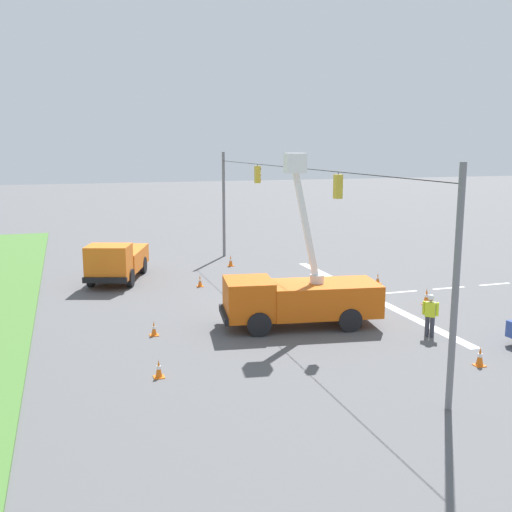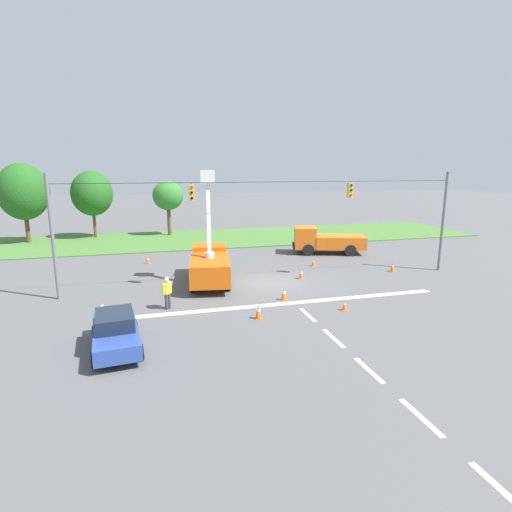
{
  "view_description": "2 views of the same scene",
  "coord_description": "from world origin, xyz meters",
  "px_view_note": "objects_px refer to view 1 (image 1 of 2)",
  "views": [
    {
      "loc": [
        -26.99,
        10.39,
        7.64
      ],
      "look_at": [
        -0.51,
        1.96,
        2.49
      ],
      "focal_mm": 42.0,
      "sensor_mm": 36.0,
      "label": 1
    },
    {
      "loc": [
        -7.67,
        -24.37,
        7.41
      ],
      "look_at": [
        -0.5,
        2.29,
        1.36
      ],
      "focal_mm": 28.0,
      "sensor_mm": 36.0,
      "label": 2
    }
  ],
  "objects_px": {
    "traffic_cone_lane_edge_a": "(426,297)",
    "traffic_cone_far_right": "(360,290)",
    "traffic_cone_mid_left": "(378,279)",
    "traffic_cone_foreground_right": "(159,369)",
    "traffic_cone_near_bucket": "(231,261)",
    "traffic_cone_far_left": "(200,281)",
    "utility_truck_support_near": "(117,261)",
    "traffic_cone_mid_right": "(480,357)",
    "traffic_cone_foreground_left": "(269,285)",
    "road_worker": "(430,313)",
    "traffic_cone_lane_edge_b": "(154,329)",
    "utility_truck_bucket_lift": "(299,295)"
  },
  "relations": [
    {
      "from": "traffic_cone_lane_edge_a",
      "to": "traffic_cone_far_right",
      "type": "height_order",
      "value": "traffic_cone_lane_edge_a"
    },
    {
      "from": "traffic_cone_mid_left",
      "to": "traffic_cone_lane_edge_a",
      "type": "relative_size",
      "value": 0.74
    },
    {
      "from": "traffic_cone_foreground_right",
      "to": "traffic_cone_near_bucket",
      "type": "distance_m",
      "value": 18.83
    },
    {
      "from": "traffic_cone_far_left",
      "to": "traffic_cone_lane_edge_a",
      "type": "bearing_deg",
      "value": -126.28
    },
    {
      "from": "utility_truck_support_near",
      "to": "traffic_cone_mid_right",
      "type": "xyz_separation_m",
      "value": [
        -17.69,
        -10.96,
        -0.82
      ]
    },
    {
      "from": "traffic_cone_foreground_left",
      "to": "traffic_cone_mid_right",
      "type": "height_order",
      "value": "traffic_cone_foreground_left"
    },
    {
      "from": "traffic_cone_foreground_right",
      "to": "traffic_cone_mid_left",
      "type": "distance_m",
      "value": 17.12
    },
    {
      "from": "traffic_cone_mid_left",
      "to": "traffic_cone_far_left",
      "type": "relative_size",
      "value": 0.94
    },
    {
      "from": "traffic_cone_foreground_right",
      "to": "traffic_cone_lane_edge_a",
      "type": "xyz_separation_m",
      "value": [
        5.34,
        -13.81,
        0.11
      ]
    },
    {
      "from": "traffic_cone_near_bucket",
      "to": "traffic_cone_far_right",
      "type": "xyz_separation_m",
      "value": [
        -9.84,
        -4.11,
        0.05
      ]
    },
    {
      "from": "road_worker",
      "to": "traffic_cone_foreground_right",
      "type": "bearing_deg",
      "value": 95.21
    },
    {
      "from": "traffic_cone_foreground_right",
      "to": "traffic_cone_lane_edge_a",
      "type": "bearing_deg",
      "value": -68.84
    },
    {
      "from": "traffic_cone_mid_left",
      "to": "traffic_cone_near_bucket",
      "type": "xyz_separation_m",
      "value": [
        7.27,
        6.57,
        0.07
      ]
    },
    {
      "from": "traffic_cone_mid_left",
      "to": "traffic_cone_near_bucket",
      "type": "bearing_deg",
      "value": 42.13
    },
    {
      "from": "traffic_cone_foreground_right",
      "to": "traffic_cone_near_bucket",
      "type": "xyz_separation_m",
      "value": [
        17.39,
        -7.23,
        0.05
      ]
    },
    {
      "from": "utility_truck_support_near",
      "to": "traffic_cone_lane_edge_b",
      "type": "bearing_deg",
      "value": -177.16
    },
    {
      "from": "utility_truck_bucket_lift",
      "to": "traffic_cone_mid_left",
      "type": "bearing_deg",
      "value": -49.65
    },
    {
      "from": "utility_truck_support_near",
      "to": "traffic_cone_near_bucket",
      "type": "relative_size",
      "value": 9.48
    },
    {
      "from": "traffic_cone_lane_edge_a",
      "to": "utility_truck_bucket_lift",
      "type": "bearing_deg",
      "value": 100.58
    },
    {
      "from": "traffic_cone_mid_left",
      "to": "traffic_cone_far_left",
      "type": "xyz_separation_m",
      "value": [
        2.32,
        9.67,
        0.02
      ]
    },
    {
      "from": "utility_truck_bucket_lift",
      "to": "traffic_cone_lane_edge_b",
      "type": "distance_m",
      "value": 6.23
    },
    {
      "from": "traffic_cone_mid_right",
      "to": "traffic_cone_lane_edge_b",
      "type": "distance_m",
      "value": 12.51
    },
    {
      "from": "traffic_cone_far_right",
      "to": "traffic_cone_foreground_right",
      "type": "bearing_deg",
      "value": 123.66
    },
    {
      "from": "traffic_cone_mid_right",
      "to": "traffic_cone_lane_edge_a",
      "type": "distance_m",
      "value": 8.23
    },
    {
      "from": "utility_truck_support_near",
      "to": "road_worker",
      "type": "xyz_separation_m",
      "value": [
        -14.32,
        -11.15,
        -0.17
      ]
    },
    {
      "from": "traffic_cone_lane_edge_b",
      "to": "traffic_cone_foreground_right",
      "type": "bearing_deg",
      "value": 173.87
    },
    {
      "from": "traffic_cone_mid_left",
      "to": "traffic_cone_lane_edge_a",
      "type": "distance_m",
      "value": 4.78
    },
    {
      "from": "traffic_cone_foreground_right",
      "to": "traffic_cone_lane_edge_b",
      "type": "distance_m",
      "value": 4.58
    },
    {
      "from": "utility_truck_bucket_lift",
      "to": "utility_truck_support_near",
      "type": "relative_size",
      "value": 1.08
    },
    {
      "from": "road_worker",
      "to": "traffic_cone_foreground_right",
      "type": "relative_size",
      "value": 2.85
    },
    {
      "from": "traffic_cone_mid_left",
      "to": "traffic_cone_mid_right",
      "type": "xyz_separation_m",
      "value": [
        -12.48,
        2.89,
        0.06
      ]
    },
    {
      "from": "traffic_cone_lane_edge_a",
      "to": "traffic_cone_lane_edge_b",
      "type": "height_order",
      "value": "traffic_cone_lane_edge_a"
    },
    {
      "from": "traffic_cone_lane_edge_b",
      "to": "traffic_cone_far_left",
      "type": "bearing_deg",
      "value": -24.82
    },
    {
      "from": "traffic_cone_lane_edge_a",
      "to": "traffic_cone_far_right",
      "type": "distance_m",
      "value": 3.31
    },
    {
      "from": "traffic_cone_foreground_left",
      "to": "traffic_cone_lane_edge_b",
      "type": "distance_m",
      "value": 8.87
    },
    {
      "from": "traffic_cone_mid_right",
      "to": "traffic_cone_lane_edge_a",
      "type": "bearing_deg",
      "value": -20.61
    },
    {
      "from": "utility_truck_bucket_lift",
      "to": "traffic_cone_foreground_left",
      "type": "xyz_separation_m",
      "value": [
        6.16,
        -0.76,
        -0.99
      ]
    },
    {
      "from": "traffic_cone_near_bucket",
      "to": "traffic_cone_far_right",
      "type": "relative_size",
      "value": 0.9
    },
    {
      "from": "traffic_cone_foreground_right",
      "to": "traffic_cone_far_right",
      "type": "bearing_deg",
      "value": -56.34
    },
    {
      "from": "traffic_cone_foreground_left",
      "to": "traffic_cone_mid_right",
      "type": "xyz_separation_m",
      "value": [
        -12.52,
        -3.55,
        -0.03
      ]
    },
    {
      "from": "utility_truck_support_near",
      "to": "traffic_cone_foreground_right",
      "type": "distance_m",
      "value": 15.36
    },
    {
      "from": "utility_truck_bucket_lift",
      "to": "traffic_cone_lane_edge_a",
      "type": "bearing_deg",
      "value": -79.42
    },
    {
      "from": "traffic_cone_foreground_right",
      "to": "traffic_cone_lane_edge_a",
      "type": "distance_m",
      "value": 14.81
    },
    {
      "from": "utility_truck_support_near",
      "to": "traffic_cone_mid_right",
      "type": "relative_size",
      "value": 9.63
    },
    {
      "from": "utility_truck_support_near",
      "to": "traffic_cone_mid_left",
      "type": "bearing_deg",
      "value": -110.63
    },
    {
      "from": "utility_truck_bucket_lift",
      "to": "traffic_cone_mid_left",
      "type": "height_order",
      "value": "utility_truck_bucket_lift"
    },
    {
      "from": "road_worker",
      "to": "traffic_cone_far_right",
      "type": "height_order",
      "value": "road_worker"
    },
    {
      "from": "traffic_cone_mid_right",
      "to": "traffic_cone_lane_edge_a",
      "type": "xyz_separation_m",
      "value": [
        7.7,
        -2.9,
        0.06
      ]
    },
    {
      "from": "utility_truck_bucket_lift",
      "to": "road_worker",
      "type": "xyz_separation_m",
      "value": [
        -2.98,
        -4.5,
        -0.36
      ]
    },
    {
      "from": "traffic_cone_near_bucket",
      "to": "traffic_cone_lane_edge_a",
      "type": "distance_m",
      "value": 13.72
    }
  ]
}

